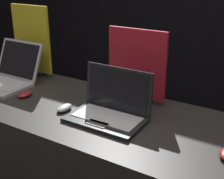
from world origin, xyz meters
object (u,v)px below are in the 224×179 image
object	(u,v)px
mouse_middle	(64,108)
promo_stand_middle	(137,67)
promo_stand_front	(32,42)
laptop_middle	(110,108)
laptop_front	(8,75)
mouse_front	(25,94)

from	to	relation	value
mouse_middle	promo_stand_middle	size ratio (longest dim) A/B	0.26
promo_stand_front	promo_stand_middle	size ratio (longest dim) A/B	1.17
laptop_middle	mouse_middle	size ratio (longest dim) A/B	3.62
promo_stand_front	laptop_middle	distance (m)	0.92
mouse_middle	laptop_middle	bearing A→B (deg)	11.57
laptop_front	promo_stand_middle	xyz separation A→B (m)	(0.85, 0.22, 0.14)
promo_stand_front	mouse_middle	world-z (taller)	promo_stand_front
promo_stand_front	promo_stand_middle	xyz separation A→B (m)	(0.85, -0.03, -0.04)
mouse_front	laptop_middle	world-z (taller)	laptop_middle
laptop_middle	mouse_middle	distance (m)	0.27
laptop_middle	mouse_middle	xyz separation A→B (m)	(-0.26, -0.05, -0.04)
laptop_front	laptop_middle	size ratio (longest dim) A/B	0.97
mouse_front	promo_stand_front	bearing A→B (deg)	126.38
mouse_middle	promo_stand_middle	distance (m)	0.47
mouse_front	promo_stand_middle	size ratio (longest dim) A/B	0.25
mouse_front	mouse_middle	bearing A→B (deg)	-4.69
mouse_front	laptop_middle	distance (m)	0.60
mouse_middle	promo_stand_middle	xyz separation A→B (m)	(0.26, 0.34, 0.18)
laptop_front	promo_stand_front	world-z (taller)	promo_stand_front
laptop_front	mouse_front	xyz separation A→B (m)	(0.25, -0.10, -0.05)
laptop_front	mouse_front	world-z (taller)	laptop_front
promo_stand_front	promo_stand_middle	bearing A→B (deg)	-2.11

